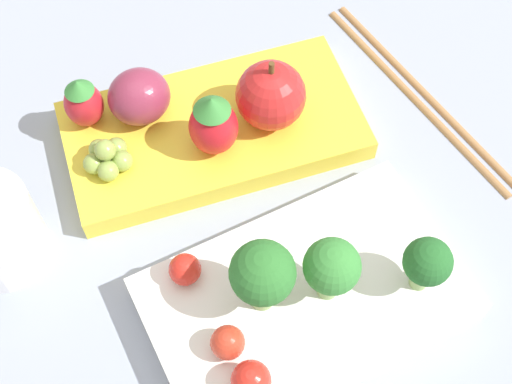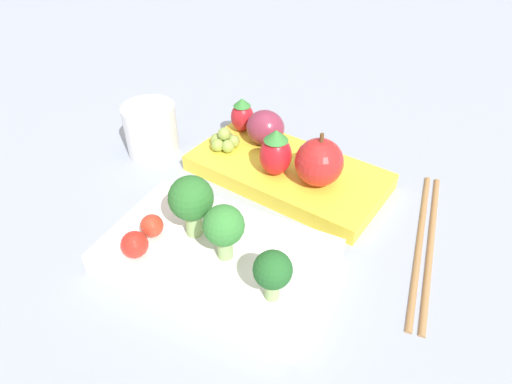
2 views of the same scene
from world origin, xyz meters
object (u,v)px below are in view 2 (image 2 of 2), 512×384
at_px(strawberry_0, 242,115).
at_px(strawberry_1, 276,153).
at_px(plum, 265,128).
at_px(cherry_tomato_0, 135,244).
at_px(cherry_tomato_2, 152,226).
at_px(cherry_tomato_1, 183,191).
at_px(bento_box_fruit, 287,172).
at_px(grape_cluster, 224,141).
at_px(broccoli_floret_2, 191,200).
at_px(broccoli_floret_0, 223,227).
at_px(chopsticks_pair, 426,242).
at_px(apple, 319,162).
at_px(bento_box_savoury, 217,256).
at_px(drinking_cup, 151,130).
at_px(broccoli_floret_1, 273,271).

height_order(strawberry_0, strawberry_1, strawberry_1).
relative_size(strawberry_0, plum, 0.95).
relative_size(cherry_tomato_0, strawberry_1, 0.45).
bearing_deg(cherry_tomato_2, cherry_tomato_1, -84.30).
bearing_deg(bento_box_fruit, grape_cluster, 2.12).
distance_m(broccoli_floret_2, strawberry_1, 0.12).
distance_m(bento_box_fruit, broccoli_floret_0, 0.16).
bearing_deg(cherry_tomato_2, chopsticks_pair, -148.99).
relative_size(broccoli_floret_2, cherry_tomato_1, 2.93).
relative_size(broccoli_floret_2, cherry_tomato_2, 2.89).
bearing_deg(apple, bento_box_savoury, 73.93).
xyz_separation_m(apple, drinking_cup, (0.20, 0.02, -0.01)).
distance_m(bento_box_fruit, cherry_tomato_2, 0.17).
relative_size(cherry_tomato_2, drinking_cup, 0.34).
relative_size(strawberry_0, chopsticks_pair, 0.20).
bearing_deg(grape_cluster, cherry_tomato_0, 97.81).
bearing_deg(broccoli_floret_1, apple, -80.00).
height_order(cherry_tomato_0, strawberry_1, strawberry_1).
distance_m(bento_box_fruit, drinking_cup, 0.17).
xyz_separation_m(broccoli_floret_1, grape_cluster, (0.15, -0.17, -0.02)).
relative_size(cherry_tomato_1, drinking_cup, 0.33).
bearing_deg(strawberry_0, cherry_tomato_1, 97.00).
xyz_separation_m(cherry_tomato_0, drinking_cup, (0.11, -0.16, -0.00)).
bearing_deg(grape_cluster, chopsticks_pair, 173.62).
distance_m(broccoli_floret_2, plum, 0.17).
relative_size(cherry_tomato_2, strawberry_0, 0.49).
distance_m(drinking_cup, chopsticks_pair, 0.32).
bearing_deg(cherry_tomato_1, broccoli_floret_2, 137.09).
distance_m(cherry_tomato_2, drinking_cup, 0.17).
xyz_separation_m(broccoli_floret_2, strawberry_1, (-0.02, -0.12, -0.02)).
bearing_deg(cherry_tomato_2, plum, -94.26).
xyz_separation_m(bento_box_fruit, broccoli_floret_1, (-0.07, 0.17, 0.04)).
height_order(broccoli_floret_2, cherry_tomato_0, broccoli_floret_2).
bearing_deg(strawberry_1, cherry_tomato_0, 74.02).
distance_m(bento_box_fruit, cherry_tomato_1, 0.12).
distance_m(plum, grape_cluster, 0.05).
xyz_separation_m(bento_box_fruit, drinking_cup, (0.16, 0.03, 0.02)).
xyz_separation_m(cherry_tomato_1, apple, (-0.10, -0.09, 0.01)).
relative_size(bento_box_savoury, strawberry_1, 3.83).
bearing_deg(plum, bento_box_fruit, 146.30).
distance_m(grape_cluster, drinking_cup, 0.09).
bearing_deg(apple, strawberry_0, -23.62).
relative_size(cherry_tomato_2, apple, 0.35).
distance_m(strawberry_0, strawberry_1, 0.09).
height_order(grape_cluster, chopsticks_pair, grape_cluster).
bearing_deg(cherry_tomato_2, cherry_tomato_0, 96.66).
height_order(cherry_tomato_1, plum, plum).
bearing_deg(drinking_cup, bento_box_savoury, 144.44).
relative_size(bento_box_fruit, broccoli_floret_2, 3.74).
relative_size(bento_box_fruit, plum, 5.02).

